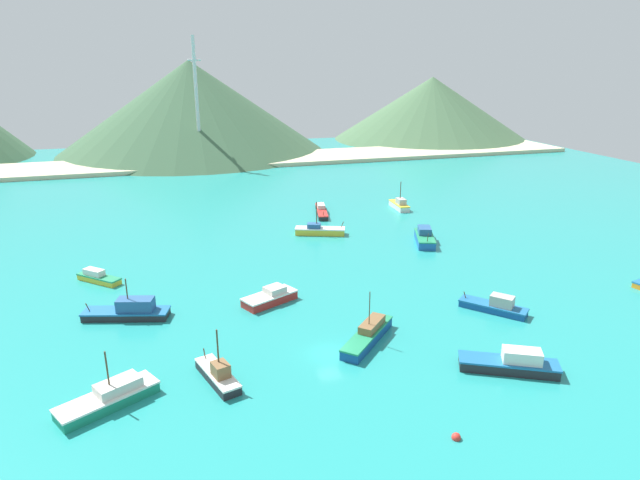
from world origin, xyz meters
The scene contains 18 objects.
ground centered at (0.00, 30.00, -0.25)m, with size 260.00×280.00×0.50m.
fishing_boat_0 centered at (11.47, 42.08, 0.77)m, with size 9.50×5.54×6.22m.
fishing_boat_1 centered at (23.70, 4.10, 0.80)m, with size 7.28×7.95×2.36m.
fishing_boat_2 centered at (-22.43, -2.86, 0.82)m, with size 9.57×7.02×5.59m.
fishing_boat_3 centered at (-26.06, 29.48, 0.69)m, with size 6.53×6.36×1.83m.
fishing_boat_6 centered at (16.00, 55.68, 0.65)m, with size 4.28×11.13×1.90m.
fishing_boat_7 centered at (-21.29, 15.77, 0.95)m, with size 10.96×5.59×5.27m.
fishing_boat_8 centered at (17.09, -8.63, 0.91)m, with size 10.13×6.94×2.53m.
fishing_boat_9 centered at (33.50, 54.67, 0.90)m, with size 2.65×7.41×6.08m.
fishing_boat_10 centered at (27.94, 31.98, 0.99)m, with size 5.79×9.05×3.04m.
fishing_boat_12 centered at (5.17, 1.51, 0.84)m, with size 8.86×8.96×6.14m.
fishing_boat_14 centered at (-3.43, 15.13, 0.77)m, with size 8.02×5.88×2.07m.
fishing_boat_15 centered at (-12.30, -1.93, 0.80)m, with size 4.02×7.59×5.99m.
buoy_0 centered at (6.10, -16.52, 0.14)m, with size 0.81×0.81×0.81m.
beach_strip centered at (0.00, 122.04, 0.60)m, with size 247.00×23.55×1.20m, color beige.
hill_central centered at (-3.17, 150.54, 15.61)m, with size 92.54×92.54×31.23m.
hill_east centered at (92.83, 154.36, 12.41)m, with size 78.53×78.53×24.82m.
radio_tower centered at (-3.37, 120.37, 19.31)m, with size 3.79×3.03×37.87m.
Camera 1 is at (-16.15, -50.16, 30.61)m, focal length 30.46 mm.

